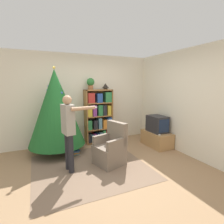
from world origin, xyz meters
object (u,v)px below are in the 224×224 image
christmas_tree (56,108)px  potted_plant (91,83)px  bookshelf (99,117)px  armchair (111,149)px  standing_person (69,127)px  table_lamp (105,86)px  television (157,124)px

christmas_tree → potted_plant: size_ratio=6.62×
bookshelf → armchair: bookshelf is taller
christmas_tree → standing_person: size_ratio=1.42×
armchair → table_lamp: (0.49, 1.50, 1.37)m
potted_plant → armchair: bearing=-91.2°
bookshelf → television: 1.71m
christmas_tree → standing_person: christmas_tree is taller
armchair → potted_plant: bearing=162.1°
television → armchair: size_ratio=0.61×
christmas_tree → table_lamp: bearing=13.1°
potted_plant → table_lamp: size_ratio=1.64×
christmas_tree → standing_person: 1.15m
bookshelf → television: (1.38, -1.00, -0.13)m
christmas_tree → potted_plant: christmas_tree is taller
bookshelf → armchair: 1.58m
armchair → table_lamp: table_lamp is taller
christmas_tree → table_lamp: christmas_tree is taller
television → potted_plant: bearing=148.1°
table_lamp → potted_plant: bearing=180.0°
television → christmas_tree: size_ratio=0.26×
television → armchair: (-1.65, -0.49, -0.32)m
television → standing_person: 2.59m
table_lamp → christmas_tree: bearing=-166.9°
bookshelf → armchair: size_ratio=1.73×
standing_person → potted_plant: size_ratio=4.68×
bookshelf → table_lamp: table_lamp is taller
christmas_tree → table_lamp: (1.47, 0.34, 0.53)m
bookshelf → table_lamp: 0.95m
bookshelf → armchair: bearing=-100.2°
armchair → standing_person: size_ratio=0.60×
television → standing_person: standing_person is taller
potted_plant → bookshelf: bearing=-2.3°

